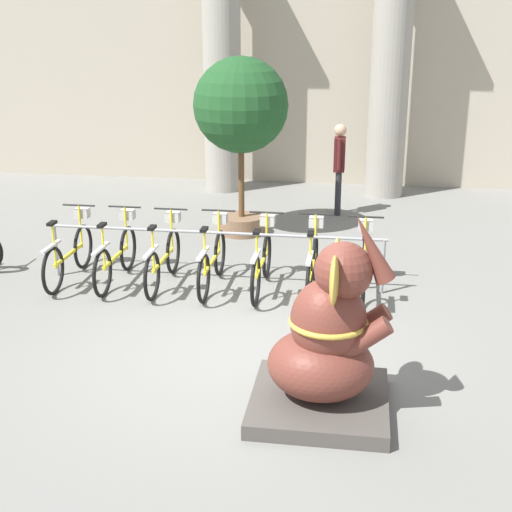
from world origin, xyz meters
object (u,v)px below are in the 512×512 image
at_px(bicycle_0, 70,253).
at_px(bicycle_6, 364,268).
at_px(bicycle_5, 312,264).
at_px(potted_tree, 241,111).
at_px(bicycle_2, 164,257).
at_px(bicycle_4, 262,262).
at_px(bicycle_1, 117,255).
at_px(elephant_statue, 327,346).
at_px(bicycle_3, 213,259).
at_px(person_pedestrian, 339,161).

bearing_deg(bicycle_0, bicycle_6, -0.18).
height_order(bicycle_5, potted_tree, potted_tree).
bearing_deg(bicycle_0, bicycle_2, -0.21).
relative_size(bicycle_0, potted_tree, 0.58).
xyz_separation_m(bicycle_4, potted_tree, (-0.72, 2.57, 1.69)).
bearing_deg(bicycle_1, elephant_statue, -44.39).
distance_m(bicycle_5, bicycle_6, 0.68).
relative_size(bicycle_3, elephant_statue, 0.88).
bearing_deg(bicycle_3, bicycle_4, -0.60).
height_order(bicycle_1, bicycle_6, same).
height_order(bicycle_1, person_pedestrian, person_pedestrian).
distance_m(bicycle_1, person_pedestrian, 5.04).
xyz_separation_m(person_pedestrian, potted_tree, (-1.58, -1.50, 1.07)).
xyz_separation_m(bicycle_4, bicycle_5, (0.68, 0.02, 0.00)).
bearing_deg(bicycle_3, potted_tree, 90.84).
distance_m(bicycle_0, bicycle_1, 0.68).
xyz_separation_m(elephant_statue, person_pedestrian, (-0.18, 7.09, 0.35)).
bearing_deg(bicycle_6, bicycle_4, 178.95).
distance_m(bicycle_3, elephant_statue, 3.49).
xyz_separation_m(bicycle_1, bicycle_4, (2.05, -0.00, 0.00)).
relative_size(bicycle_1, potted_tree, 0.58).
height_order(bicycle_0, bicycle_1, same).
xyz_separation_m(bicycle_1, bicycle_6, (3.41, -0.03, 0.00)).
height_order(bicycle_2, bicycle_3, same).
bearing_deg(bicycle_5, bicycle_0, -179.44).
bearing_deg(elephant_statue, bicycle_3, 119.60).
relative_size(bicycle_2, bicycle_5, 1.00).
xyz_separation_m(bicycle_2, bicycle_5, (2.05, 0.04, 0.00)).
xyz_separation_m(bicycle_3, bicycle_5, (1.36, 0.01, 0.00)).
distance_m(bicycle_2, potted_tree, 3.16).
bearing_deg(person_pedestrian, bicycle_1, -125.47).
relative_size(bicycle_0, bicycle_5, 1.00).
relative_size(bicycle_4, person_pedestrian, 1.02).
height_order(bicycle_3, potted_tree, potted_tree).
xyz_separation_m(bicycle_0, person_pedestrian, (3.59, 4.09, 0.62)).
xyz_separation_m(bicycle_2, person_pedestrian, (2.22, 4.09, 0.62)).
relative_size(bicycle_2, person_pedestrian, 1.02).
xyz_separation_m(bicycle_3, potted_tree, (-0.04, 2.57, 1.69)).
distance_m(bicycle_3, bicycle_4, 0.68).
xyz_separation_m(bicycle_3, person_pedestrian, (1.54, 4.07, 0.62)).
bearing_deg(person_pedestrian, bicycle_6, -82.93).
height_order(bicycle_4, bicycle_5, same).
bearing_deg(bicycle_1, bicycle_0, -178.88).
relative_size(bicycle_0, bicycle_1, 1.00).
bearing_deg(potted_tree, bicycle_4, -74.36).
relative_size(bicycle_2, potted_tree, 0.58).
bearing_deg(potted_tree, bicycle_5, -61.20).
bearing_deg(bicycle_3, elephant_statue, -60.40).
bearing_deg(bicycle_5, bicycle_3, -179.40).
bearing_deg(bicycle_4, bicycle_0, -179.75).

